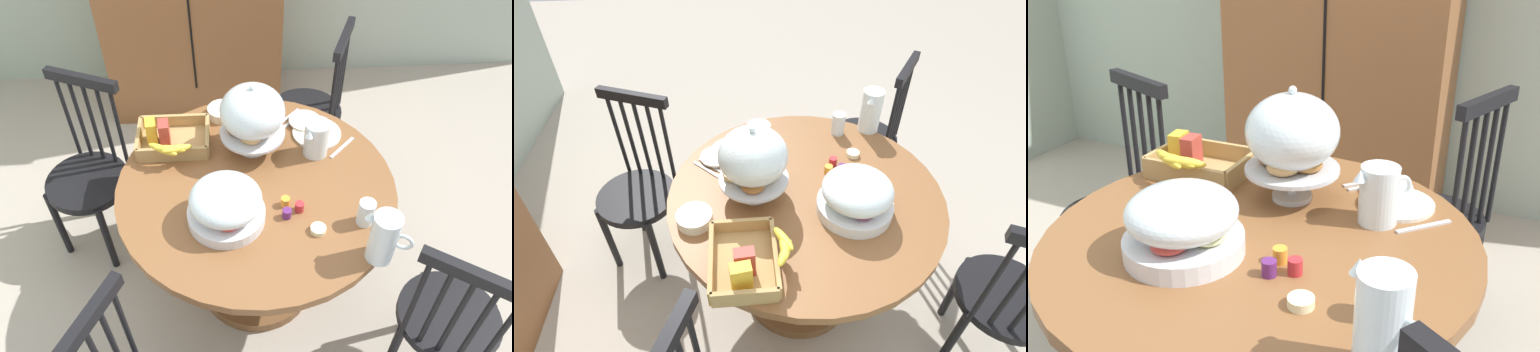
{
  "view_description": "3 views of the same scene",
  "coord_description": "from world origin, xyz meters",
  "views": [
    {
      "loc": [
        0.03,
        -1.51,
        2.28
      ],
      "look_at": [
        0.12,
        -0.09,
        0.79
      ],
      "focal_mm": 35.76,
      "sensor_mm": 36.0,
      "label": 1
    },
    {
      "loc": [
        -1.07,
        0.17,
        1.91
      ],
      "look_at": [
        0.12,
        0.06,
        0.84
      ],
      "focal_mm": 28.05,
      "sensor_mm": 36.0,
      "label": 2
    },
    {
      "loc": [
        0.7,
        -1.25,
        1.48
      ],
      "look_at": [
        0.12,
        0.06,
        0.84
      ],
      "focal_mm": 39.03,
      "sensor_mm": 36.0,
      "label": 3
    }
  ],
  "objects": [
    {
      "name": "dinner_fork",
      "position": [
        0.29,
        0.33,
        0.74
      ],
      "size": [
        0.13,
        0.13,
        0.01
      ],
      "primitive_type": "cube",
      "rotation": [
        0.0,
        0.0,
        7.07
      ],
      "color": "silver",
      "rests_on": "dining_table"
    },
    {
      "name": "drinking_glass",
      "position": [
        0.52,
        -0.31,
        0.8
      ],
      "size": [
        0.06,
        0.06,
        0.11
      ],
      "primitive_type": "cylinder",
      "color": "silver",
      "rests_on": "dining_table"
    },
    {
      "name": "jam_jar_apricot",
      "position": [
        0.23,
        -0.21,
        0.76
      ],
      "size": [
        0.04,
        0.04,
        0.04
      ],
      "primitive_type": "cylinder",
      "color": "orange",
      "rests_on": "dining_table"
    },
    {
      "name": "cereal_bowl",
      "position": [
        -0.01,
        0.37,
        0.76
      ],
      "size": [
        0.14,
        0.14,
        0.04
      ],
      "primitive_type": "cylinder",
      "color": "white",
      "rests_on": "dining_table"
    },
    {
      "name": "dining_table",
      "position": [
        0.12,
        -0.09,
        0.52
      ],
      "size": [
        1.15,
        1.15,
        0.74
      ],
      "color": "brown",
      "rests_on": "ground_plane"
    },
    {
      "name": "jam_jar_grape",
      "position": [
        0.23,
        -0.27,
        0.76
      ],
      "size": [
        0.04,
        0.04,
        0.04
      ],
      "primitive_type": "cylinder",
      "color": "#5B2366",
      "rests_on": "dining_table"
    },
    {
      "name": "soup_spoon",
      "position": [
        0.51,
        0.11,
        0.74
      ],
      "size": [
        0.13,
        0.13,
        0.01
      ],
      "primitive_type": "cube",
      "rotation": [
        0.0,
        0.0,
        7.07
      ],
      "color": "silver",
      "rests_on": "dining_table"
    },
    {
      "name": "windsor_chair_facing_door",
      "position": [
        0.47,
        0.71,
        0.45
      ],
      "size": [
        0.43,
        0.43,
        0.97
      ],
      "color": "black",
      "rests_on": "ground_plane"
    },
    {
      "name": "wooden_armoire",
      "position": [
        -0.19,
        1.5,
        0.98
      ],
      "size": [
        1.18,
        0.6,
        1.96
      ],
      "color": "brown",
      "rests_on": "ground_plane"
    },
    {
      "name": "jam_jar_strawberry",
      "position": [
        0.28,
        -0.24,
        0.76
      ],
      "size": [
        0.04,
        0.04,
        0.04
      ],
      "primitive_type": "cylinder",
      "color": "#B7282D",
      "rests_on": "dining_table"
    },
    {
      "name": "pastry_stand_with_dome",
      "position": [
        0.12,
        0.13,
        0.94
      ],
      "size": [
        0.28,
        0.28,
        0.34
      ],
      "color": "silver",
      "rests_on": "dining_table"
    },
    {
      "name": "china_plate_large",
      "position": [
        0.41,
        0.21,
        0.75
      ],
      "size": [
        0.22,
        0.22,
        0.01
      ],
      "primitive_type": "cylinder",
      "color": "white",
      "rests_on": "dining_table"
    },
    {
      "name": "orange_juice_pitcher",
      "position": [
        0.54,
        -0.47,
        0.84
      ],
      "size": [
        0.17,
        0.1,
        0.22
      ],
      "color": "silver",
      "rests_on": "dining_table"
    },
    {
      "name": "cereal_basket",
      "position": [
        -0.24,
        0.17,
        0.78
      ],
      "size": [
        0.32,
        0.3,
        0.12
      ],
      "color": "tan",
      "rests_on": "dining_table"
    },
    {
      "name": "butter_dish",
      "position": [
        0.34,
        -0.34,
        0.75
      ],
      "size": [
        0.06,
        0.06,
        0.02
      ],
      "primitive_type": "cylinder",
      "color": "beige",
      "rests_on": "dining_table"
    },
    {
      "name": "fruit_platter_covered",
      "position": [
        -0.01,
        -0.26,
        0.83
      ],
      "size": [
        0.3,
        0.3,
        0.18
      ],
      "color": "silver",
      "rests_on": "dining_table"
    },
    {
      "name": "windsor_chair_far_side",
      "position": [
        -0.68,
        0.27,
        0.45
      ],
      "size": [
        0.44,
        0.43,
        0.97
      ],
      "color": "black",
      "rests_on": "ground_plane"
    },
    {
      "name": "milk_pitcher",
      "position": [
        0.39,
        0.09,
        0.81
      ],
      "size": [
        0.14,
        0.16,
        0.17
      ],
      "color": "silver",
      "rests_on": "dining_table"
    },
    {
      "name": "table_knife",
      "position": [
        0.31,
        0.31,
        0.74
      ],
      "size": [
        0.13,
        0.13,
        0.01
      ],
      "primitive_type": "cube",
      "rotation": [
        0.0,
        0.0,
        7.07
      ],
      "color": "silver",
      "rests_on": "dining_table"
    },
    {
      "name": "china_plate_small",
      "position": [
        0.37,
        0.29,
        0.76
      ],
      "size": [
        0.15,
        0.15,
        0.01
      ],
      "primitive_type": "cylinder",
      "color": "white",
      "rests_on": "china_plate_large"
    }
  ]
}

